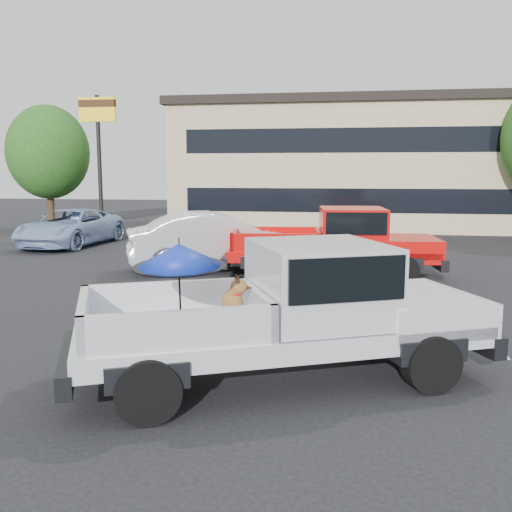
% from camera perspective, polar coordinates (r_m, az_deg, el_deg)
% --- Properties ---
extents(ground, '(90.00, 90.00, 0.00)m').
position_cam_1_polar(ground, '(9.77, 5.51, -8.43)').
color(ground, black).
rests_on(ground, ground).
extents(stripe_left, '(0.12, 5.00, 0.01)m').
position_cam_1_polar(stripe_left, '(12.21, -8.10, -5.01)').
color(stripe_left, silver).
rests_on(stripe_left, ground).
extents(stripe_right, '(0.12, 5.00, 0.01)m').
position_cam_1_polar(stripe_right, '(11.93, 20.77, -5.81)').
color(stripe_right, silver).
rests_on(stripe_right, ground).
extents(motel_building, '(20.40, 8.40, 6.30)m').
position_cam_1_polar(motel_building, '(30.35, 12.04, 9.03)').
color(motel_building, tan).
rests_on(motel_building, ground).
extents(motel_sign, '(1.60, 0.22, 6.00)m').
position_cam_1_polar(motel_sign, '(25.67, -15.51, 12.26)').
color(motel_sign, black).
rests_on(motel_sign, ground).
extents(tree_left, '(3.96, 3.96, 6.02)m').
position_cam_1_polar(tree_left, '(30.10, -20.07, 9.71)').
color(tree_left, '#332114').
rests_on(tree_left, ground).
extents(tree_back, '(4.68, 4.68, 7.11)m').
position_cam_1_polar(tree_back, '(33.80, 18.76, 10.74)').
color(tree_back, '#332114').
rests_on(tree_back, ground).
extents(silver_pickup, '(6.00, 4.10, 2.06)m').
position_cam_1_polar(silver_pickup, '(7.79, 4.73, -4.79)').
color(silver_pickup, black).
rests_on(silver_pickup, ground).
extents(red_pickup, '(5.86, 2.54, 1.88)m').
position_cam_1_polar(red_pickup, '(15.27, 8.94, 1.59)').
color(red_pickup, black).
rests_on(red_pickup, ground).
extents(silver_sedan, '(5.35, 3.72, 1.67)m').
position_cam_1_polar(silver_sedan, '(16.37, -3.90, 1.47)').
color(silver_sedan, silver).
rests_on(silver_sedan, ground).
extents(blue_suv, '(2.66, 5.18, 1.40)m').
position_cam_1_polar(blue_suv, '(22.91, -18.08, 2.74)').
color(blue_suv, '#859DC6').
rests_on(blue_suv, ground).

